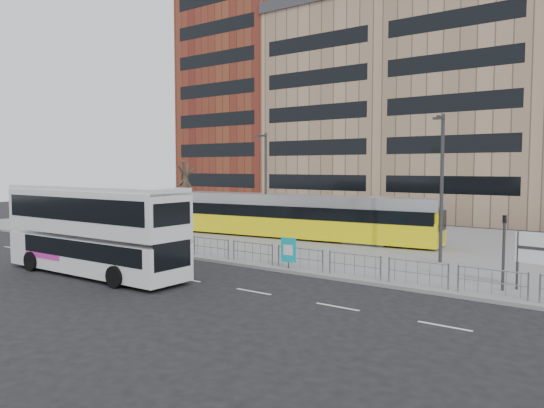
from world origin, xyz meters
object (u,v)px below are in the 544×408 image
Objects in this scene: traffic_light_east at (504,243)px; lamp_post_east at (441,182)px; station_sign at (543,252)px; bare_tree at (185,160)px; traffic_light_west at (130,212)px; lamp_post_west at (265,180)px; ad_panel at (289,250)px; double_decker_bus at (94,227)px; tram at (260,215)px; pedestrian at (133,226)px.

lamp_post_east is (-4.28, 4.80, 2.30)m from traffic_light_east.
traffic_light_east is 6.82m from lamp_post_east.
bare_tree is at bearing 171.77° from station_sign.
traffic_light_east is (24.31, -0.43, 0.00)m from traffic_light_west.
traffic_light_west is at bearing 177.69° from traffic_light_east.
bare_tree is (-21.41, 2.20, 1.36)m from lamp_post_east.
traffic_light_west is 0.40× the size of bare_tree.
station_sign is 20.55m from lamp_post_west.
lamp_post_west reaches higher than ad_panel.
station_sign is 28.09m from bare_tree.
station_sign is 7.55m from lamp_post_east.
bare_tree is (-8.97, 14.66, 3.47)m from double_decker_bus.
pedestrian is (-5.44, -7.27, -0.58)m from tram.
traffic_light_west is 7.64m from bare_tree.
lamp_post_west is 13.83m from lamp_post_east.
pedestrian is at bearing -174.78° from station_sign.
traffic_light_east is 0.42× the size of lamp_post_west.
double_decker_bus is 1.38× the size of lamp_post_east.
pedestrian is 0.62× the size of traffic_light_west.
bare_tree is at bearing 92.16° from traffic_light_west.
pedestrian is 0.25× the size of bare_tree.
station_sign is 1.47m from traffic_light_east.
double_decker_bus is at bearing -156.68° from traffic_light_east.
double_decker_bus reaches higher than ad_panel.
double_decker_bus is 17.73m from lamp_post_east.
traffic_light_east is (9.72, 1.37, 1.07)m from ad_panel.
lamp_post_west is 0.95× the size of lamp_post_east.
traffic_light_east is (24.18, -0.53, 1.01)m from pedestrian.
lamp_post_east is at bearing 41.19° from ad_panel.
lamp_post_west is (-8.15, 8.68, 3.19)m from ad_panel.
station_sign is (18.06, 8.14, -0.50)m from double_decker_bus.
lamp_post_west reaches higher than double_decker_bus.
double_decker_bus is 4.47× the size of station_sign.
lamp_post_west is 0.97× the size of bare_tree.
tram reaches higher than pedestrian.
ad_panel is 0.20× the size of lamp_post_east.
traffic_light_west is (-0.13, -0.09, 1.01)m from pedestrian.
tram is at bearing 168.31° from lamp_post_east.
lamp_post_east reaches higher than bare_tree.
traffic_light_west is 1.00× the size of traffic_light_east.
lamp_post_west is at bearing 125.86° from ad_panel.
double_decker_bus is 3.47× the size of traffic_light_east.
tram is 8.48× the size of traffic_light_east.
ad_panel is at bearing 40.50° from double_decker_bus.
lamp_post_west is 7.97m from bare_tree.
lamp_post_east reaches higher than traffic_light_west.
tram is 9.09m from pedestrian.
lamp_post_west reaches higher than tram.
bare_tree is (-1.51, 6.47, 4.66)m from pedestrian.
tram is (-2.03, 15.45, -0.61)m from double_decker_bus.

